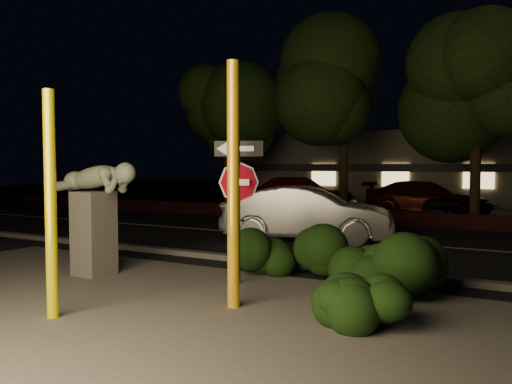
# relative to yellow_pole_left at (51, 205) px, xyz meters

# --- Properties ---
(ground) EXTENTS (90.00, 90.00, 0.00)m
(ground) POSITION_rel_yellow_pole_left_xyz_m (1.47, 11.88, -1.56)
(ground) COLOR black
(ground) RESTS_ON ground
(patio) EXTENTS (14.00, 6.00, 0.02)m
(patio) POSITION_rel_yellow_pole_left_xyz_m (1.47, 0.88, -1.55)
(patio) COLOR #4C4944
(patio) RESTS_ON ground
(road) EXTENTS (80.00, 8.00, 0.01)m
(road) POSITION_rel_yellow_pole_left_xyz_m (1.47, 8.88, -1.56)
(road) COLOR black
(road) RESTS_ON ground
(lane_marking) EXTENTS (80.00, 0.12, 0.00)m
(lane_marking) POSITION_rel_yellow_pole_left_xyz_m (1.47, 8.88, -1.55)
(lane_marking) COLOR #CDB352
(lane_marking) RESTS_ON road
(curb) EXTENTS (80.00, 0.25, 0.12)m
(curb) POSITION_rel_yellow_pole_left_xyz_m (1.47, 4.78, -1.50)
(curb) COLOR #4C4944
(curb) RESTS_ON ground
(brick_wall) EXTENTS (40.00, 0.35, 0.50)m
(brick_wall) POSITION_rel_yellow_pole_left_xyz_m (1.47, 13.18, -1.31)
(brick_wall) COLOR #3F1414
(brick_wall) RESTS_ON ground
(parking_lot) EXTENTS (40.00, 12.00, 0.01)m
(parking_lot) POSITION_rel_yellow_pole_left_xyz_m (1.47, 18.88, -1.56)
(parking_lot) COLOR black
(parking_lot) RESTS_ON ground
(building) EXTENTS (22.00, 10.20, 4.00)m
(building) POSITION_rel_yellow_pole_left_xyz_m (1.47, 26.87, 0.43)
(building) COLOR gray
(building) RESTS_ON ground
(tree_far_a) EXTENTS (4.60, 4.60, 7.43)m
(tree_far_a) POSITION_rel_yellow_pole_left_xyz_m (-6.53, 14.88, 3.78)
(tree_far_a) COLOR black
(tree_far_a) RESTS_ON ground
(tree_far_b) EXTENTS (5.20, 5.20, 8.41)m
(tree_far_b) POSITION_rel_yellow_pole_left_xyz_m (-1.03, 15.08, 4.49)
(tree_far_b) COLOR black
(tree_far_b) RESTS_ON ground
(tree_far_c) EXTENTS (4.80, 4.80, 7.84)m
(tree_far_c) POSITION_rel_yellow_pole_left_xyz_m (3.97, 14.68, 4.10)
(tree_far_c) COLOR black
(tree_far_c) RESTS_ON ground
(yellow_pole_left) EXTENTS (0.16, 0.16, 3.13)m
(yellow_pole_left) POSITION_rel_yellow_pole_left_xyz_m (0.00, 0.00, 0.00)
(yellow_pole_left) COLOR #F9EE06
(yellow_pole_left) RESTS_ON ground
(yellow_pole_right) EXTENTS (0.18, 0.18, 3.62)m
(yellow_pole_right) POSITION_rel_yellow_pole_left_xyz_m (1.90, 1.64, 0.24)
(yellow_pole_right) COLOR yellow
(yellow_pole_right) RESTS_ON ground
(signpost) EXTENTS (0.80, 0.36, 2.54)m
(signpost) POSITION_rel_yellow_pole_left_xyz_m (1.21, 2.94, 0.24)
(signpost) COLOR black
(signpost) RESTS_ON ground
(sculpture) EXTENTS (2.02, 0.67, 2.16)m
(sculpture) POSITION_rel_yellow_pole_left_xyz_m (-1.55, 2.23, -0.23)
(sculpture) COLOR #4C4944
(sculpture) RESTS_ON ground
(hedge_center) EXTENTS (2.32, 1.45, 1.12)m
(hedge_center) POSITION_rel_yellow_pole_left_xyz_m (1.80, 3.70, -1.00)
(hedge_center) COLOR black
(hedge_center) RESTS_ON ground
(hedge_right) EXTENTS (1.87, 1.04, 1.21)m
(hedge_right) POSITION_rel_yellow_pole_left_xyz_m (3.68, 3.40, -0.96)
(hedge_right) COLOR black
(hedge_right) RESTS_ON ground
(hedge_far_right) EXTENTS (1.39, 0.97, 0.90)m
(hedge_far_right) POSITION_rel_yellow_pole_left_xyz_m (3.87, 1.58, -1.11)
(hedge_far_right) COLOR black
(hedge_far_right) RESTS_ON ground
(silver_sedan) EXTENTS (4.92, 2.78, 1.54)m
(silver_sedan) POSITION_rel_yellow_pole_left_xyz_m (0.30, 8.19, -0.80)
(silver_sedan) COLOR #A9AAAE
(silver_sedan) RESTS_ON ground
(parked_car_red) EXTENTS (5.40, 3.34, 1.72)m
(parked_car_red) POSITION_rel_yellow_pole_left_xyz_m (-3.47, 16.22, -0.71)
(parked_car_red) COLOR maroon
(parked_car_red) RESTS_ON ground
(parked_car_darkred) EXTENTS (5.22, 2.49, 1.47)m
(parked_car_darkred) POSITION_rel_yellow_pole_left_xyz_m (1.92, 16.91, -0.83)
(parked_car_darkred) COLOR #3F1209
(parked_car_darkred) RESTS_ON ground
(parked_car_dark) EXTENTS (4.59, 2.37, 1.24)m
(parked_car_dark) POSITION_rel_yellow_pole_left_xyz_m (2.34, 16.90, -0.95)
(parked_car_dark) COLOR black
(parked_car_dark) RESTS_ON ground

